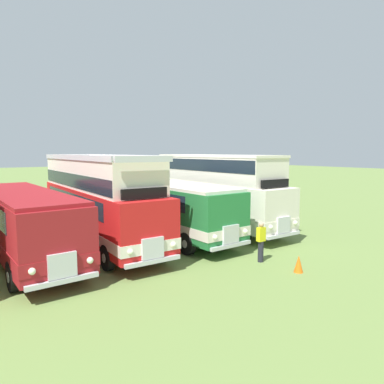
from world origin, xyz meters
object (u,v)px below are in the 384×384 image
(bus_eighth_in_row, at_px, (217,188))
(marshal_person, at_px, (261,241))
(bus_sixth_in_row, at_px, (98,198))
(bus_seventh_in_row, at_px, (161,204))
(bus_fifth_in_row, at_px, (23,220))
(cone_mid_row, at_px, (299,264))

(bus_eighth_in_row, distance_m, marshal_person, 6.98)
(bus_sixth_in_row, relative_size, bus_eighth_in_row, 1.11)
(bus_seventh_in_row, xyz_separation_m, marshal_person, (0.86, -6.78, -0.87))
(bus_fifth_in_row, relative_size, bus_seventh_in_row, 0.92)
(bus_sixth_in_row, bearing_deg, bus_eighth_in_row, -5.11)
(bus_sixth_in_row, bearing_deg, cone_mid_row, -61.66)
(bus_fifth_in_row, height_order, bus_seventh_in_row, same)
(bus_eighth_in_row, bearing_deg, bus_fifth_in_row, 179.75)
(bus_fifth_in_row, height_order, marshal_person, bus_fifth_in_row)
(marshal_person, bearing_deg, bus_fifth_in_row, 142.10)
(bus_fifth_in_row, bearing_deg, bus_eighth_in_row, -0.25)
(bus_sixth_in_row, bearing_deg, bus_fifth_in_row, -170.61)
(bus_fifth_in_row, distance_m, cone_mid_row, 11.63)
(bus_seventh_in_row, xyz_separation_m, bus_eighth_in_row, (3.60, -0.56, 0.71))
(bus_fifth_in_row, bearing_deg, marshal_person, -37.90)
(bus_sixth_in_row, height_order, marshal_person, bus_sixth_in_row)
(bus_fifth_in_row, height_order, cone_mid_row, bus_fifth_in_row)
(bus_seventh_in_row, xyz_separation_m, cone_mid_row, (1.08, -8.57, -1.42))
(bus_seventh_in_row, distance_m, marshal_person, 6.89)
(bus_sixth_in_row, height_order, bus_seventh_in_row, bus_sixth_in_row)
(bus_sixth_in_row, bearing_deg, bus_seventh_in_row, -1.29)
(bus_fifth_in_row, xyz_separation_m, bus_seventh_in_row, (7.19, 0.51, 0.00))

